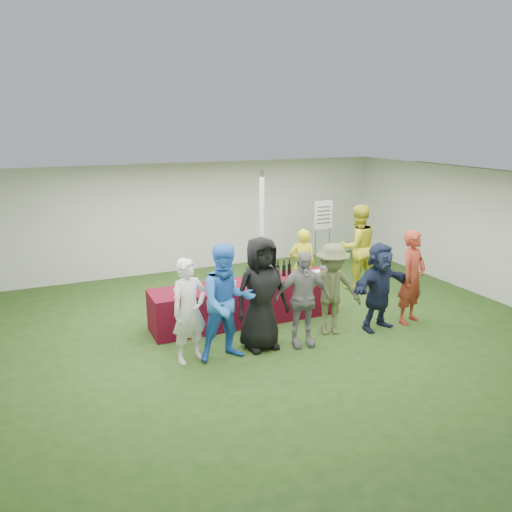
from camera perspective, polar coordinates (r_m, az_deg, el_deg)
name	(u,v)px	position (r m, az deg, el deg)	size (l,w,h in m)	color
ground	(264,323)	(9.44, 0.88, -7.70)	(60.00, 60.00, 0.00)	#284719
tent	(262,238)	(10.26, 0.65, 2.11)	(10.00, 10.00, 10.00)	white
serving_table	(246,302)	(9.43, -1.12, -5.26)	(3.60, 0.80, 0.75)	maroon
wine_bottles	(274,271)	(9.64, 2.05, -1.71)	(0.74, 0.12, 0.32)	black
wine_glasses	(226,284)	(8.88, -3.45, -3.26)	(2.72, 0.09, 0.16)	silver
water_bottle	(252,276)	(9.40, -0.48, -2.25)	(0.07, 0.07, 0.23)	silver
bar_towel	(317,272)	(10.02, 6.99, -1.79)	(0.25, 0.18, 0.03)	white
dump_bucket	(326,272)	(9.80, 7.97, -1.77)	(0.23, 0.23, 0.18)	slate
wine_list_sign	(323,220)	(12.38, 7.69, 4.07)	(0.50, 0.03, 1.80)	slate
staff_pourer	(302,265)	(10.49, 5.30, -0.98)	(0.56, 0.36, 1.53)	yellow
staff_back	(357,247)	(11.35, 11.48, 1.01)	(0.93, 0.72, 1.91)	gold
customer_0	(189,311)	(7.82, -7.63, -6.22)	(0.61, 0.40, 1.67)	white
customer_1	(227,303)	(7.79, -3.29, -5.35)	(0.91, 0.71, 1.88)	blue
customer_2	(261,294)	(8.15, 0.59, -4.32)	(0.93, 0.60, 1.90)	black
customer_3	(302,299)	(8.32, 5.30, -4.90)	(0.96, 0.40, 1.65)	gray
customer_4	(332,289)	(8.84, 8.64, -3.78)	(1.06, 0.61, 1.65)	#545B34
customer_5	(379,286)	(9.22, 13.90, -3.39)	(1.49, 0.48, 1.61)	#18203A
customer_6	(412,277)	(9.66, 17.41, -2.32)	(0.64, 0.42, 1.76)	maroon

